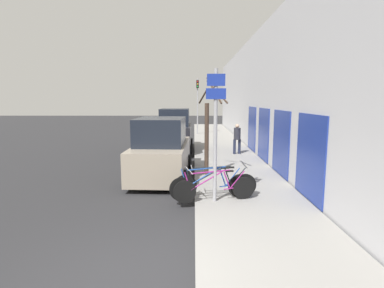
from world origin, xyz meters
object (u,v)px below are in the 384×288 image
object	(u,v)px
signpost	(215,130)
pedestrian_near	(237,137)
street_tree	(208,132)
parked_car_1	(175,133)
bicycle_0	(215,188)
traffic_light	(198,99)
bicycle_2	(215,183)
parked_car_0	(162,151)
bicycle_1	(211,185)

from	to	relation	value
signpost	pedestrian_near	size ratio (longest dim) A/B	2.32
pedestrian_near	street_tree	size ratio (longest dim) A/B	0.43
pedestrian_near	parked_car_1	bearing A→B (deg)	-33.59
bicycle_0	street_tree	distance (m)	3.28
parked_car_1	traffic_light	xyz separation A→B (m)	(1.35, 7.85, 1.92)
bicycle_2	street_tree	bearing A→B (deg)	-1.02
bicycle_2	parked_car_1	xyz separation A→B (m)	(-1.69, 8.34, 0.57)
bicycle_0	parked_car_0	bearing A→B (deg)	17.76
signpost	street_tree	xyz separation A→B (m)	(-0.07, 3.03, -0.37)
parked_car_1	parked_car_0	bearing A→B (deg)	-91.65
parked_car_1	bicycle_1	bearing A→B (deg)	-79.68
bicycle_0	bicycle_2	distance (m)	0.41
parked_car_1	signpost	bearing A→B (deg)	-79.27
pedestrian_near	bicycle_0	bearing A→B (deg)	65.90
parked_car_0	parked_car_1	distance (m)	5.62
bicycle_0	pedestrian_near	size ratio (longest dim) A/B	1.47
signpost	parked_car_0	world-z (taller)	signpost
bicycle_1	traffic_light	distance (m)	16.59
bicycle_2	traffic_light	xyz separation A→B (m)	(-0.35, 16.19, 2.49)
bicycle_0	parked_car_1	size ratio (longest dim) A/B	0.54
street_tree	bicycle_2	bearing A→B (deg)	-87.31
bicycle_2	street_tree	xyz separation A→B (m)	(-0.12, 2.63, 1.24)
bicycle_2	parked_car_0	distance (m)	3.33
bicycle_0	pedestrian_near	xyz separation A→B (m)	(1.66, 7.40, 0.52)
signpost	parked_car_1	bearing A→B (deg)	100.65
parked_car_0	pedestrian_near	bearing A→B (deg)	53.07
traffic_light	bicycle_0	bearing A→B (deg)	-88.96
signpost	traffic_light	bearing A→B (deg)	91.02
parked_car_0	traffic_light	world-z (taller)	traffic_light
bicycle_1	bicycle_2	xyz separation A→B (m)	(0.15, 0.22, -0.01)
parked_car_1	bicycle_2	bearing A→B (deg)	-78.45
bicycle_0	pedestrian_near	world-z (taller)	pedestrian_near
traffic_light	parked_car_0	bearing A→B (deg)	-96.42
bicycle_1	parked_car_0	distance (m)	3.44
signpost	parked_car_0	bearing A→B (deg)	120.16
bicycle_1	traffic_light	xyz separation A→B (m)	(-0.20, 16.40, 2.48)
pedestrian_near	street_tree	bearing A→B (deg)	56.82
parked_car_0	pedestrian_near	size ratio (longest dim) A/B	2.91
parked_car_0	bicycle_0	bearing A→B (deg)	-57.63
parked_car_1	pedestrian_near	size ratio (longest dim) A/B	2.72
bicycle_2	parked_car_0	world-z (taller)	parked_car_0
bicycle_2	parked_car_0	size ratio (longest dim) A/B	0.53
bicycle_1	bicycle_2	bearing A→B (deg)	-45.80
signpost	bicycle_0	distance (m)	1.62
pedestrian_near	traffic_light	size ratio (longest dim) A/B	0.35
street_tree	pedestrian_near	bearing A→B (deg)	68.28
pedestrian_near	bicycle_1	bearing A→B (deg)	64.81
street_tree	parked_car_0	bearing A→B (deg)	176.97
bicycle_1	bicycle_2	distance (m)	0.26
bicycle_1	parked_car_0	world-z (taller)	parked_car_0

